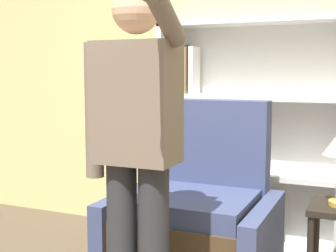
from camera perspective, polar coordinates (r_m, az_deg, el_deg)
wall_back at (r=3.75m, az=8.54°, el=7.45°), size 8.00×0.06×2.80m
bookcase at (r=3.62m, az=7.71°, el=-1.10°), size 1.38×0.28×1.73m
armchair at (r=3.02m, az=3.39°, el=-11.97°), size 0.99×0.82×1.16m
person_standing at (r=2.23m, az=-3.99°, el=-2.25°), size 0.54×0.78×1.74m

